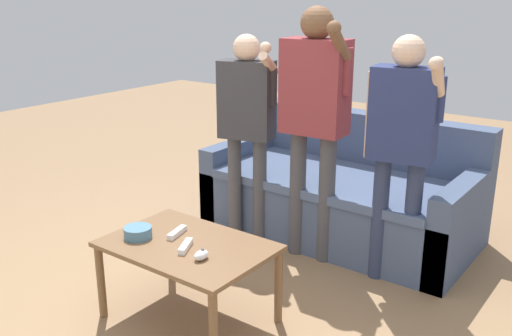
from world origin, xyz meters
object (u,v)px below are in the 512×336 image
(snack_bowl, at_px, (138,232))
(game_remote_nunchuk, at_px, (201,255))
(coffee_table, at_px, (188,254))
(player_right, at_px, (402,133))
(player_center, at_px, (314,106))
(player_left, at_px, (247,115))
(couch, at_px, (343,194))
(game_remote_wand_far, at_px, (186,246))
(game_remote_wand_near, at_px, (177,233))

(snack_bowl, relative_size, game_remote_nunchuk, 1.72)
(coffee_table, relative_size, player_right, 0.58)
(snack_bowl, distance_m, player_center, 1.34)
(coffee_table, bearing_deg, game_remote_nunchuk, -27.08)
(game_remote_nunchuk, bearing_deg, player_left, 116.88)
(couch, bearing_deg, game_remote_wand_far, -92.14)
(coffee_table, height_order, player_right, player_right)
(coffee_table, bearing_deg, game_remote_wand_far, -55.01)
(couch, distance_m, game_remote_nunchuk, 1.66)
(player_center, xyz_separation_m, game_remote_wand_near, (-0.25, -1.01, -0.57))
(player_center, bearing_deg, player_right, 1.44)
(couch, xyz_separation_m, player_right, (0.61, -0.48, 0.65))
(game_remote_wand_far, bearing_deg, player_left, 111.29)
(couch, height_order, player_left, player_left)
(player_left, height_order, game_remote_wand_near, player_left)
(player_center, bearing_deg, snack_bowl, -108.83)
(game_remote_nunchuk, relative_size, game_remote_wand_far, 0.56)
(couch, distance_m, snack_bowl, 1.70)
(player_right, bearing_deg, game_remote_wand_far, -120.86)
(player_center, bearing_deg, game_remote_wand_far, -94.56)
(coffee_table, xyz_separation_m, player_right, (0.70, 1.07, 0.55))
(snack_bowl, bearing_deg, player_right, 50.16)
(snack_bowl, height_order, player_left, player_left)
(snack_bowl, relative_size, game_remote_wand_near, 0.93)
(player_left, xyz_separation_m, game_remote_wand_near, (0.26, -0.96, -0.45))
(player_left, distance_m, game_remote_wand_near, 1.09)
(snack_bowl, distance_m, game_remote_nunchuk, 0.45)
(game_remote_nunchuk, relative_size, player_left, 0.06)
(couch, relative_size, game_remote_wand_near, 11.65)
(couch, height_order, game_remote_wand_near, couch)
(couch, relative_size, player_right, 1.27)
(coffee_table, xyz_separation_m, player_center, (0.12, 1.05, 0.64))
(game_remote_nunchuk, xyz_separation_m, game_remote_wand_far, (-0.15, 0.04, -0.01))
(couch, distance_m, coffee_table, 1.56)
(couch, height_order, coffee_table, couch)
(player_left, bearing_deg, game_remote_wand_near, -75.06)
(couch, distance_m, player_right, 1.01)
(player_left, height_order, player_center, player_center)
(game_remote_nunchuk, xyz_separation_m, player_center, (-0.06, 1.15, 0.56))
(snack_bowl, xyz_separation_m, player_center, (0.39, 1.15, 0.55))
(game_remote_nunchuk, bearing_deg, coffee_table, 152.92)
(player_left, bearing_deg, player_center, 4.72)
(player_left, bearing_deg, game_remote_wand_far, -68.71)
(game_remote_nunchuk, distance_m, player_left, 1.31)
(player_right, distance_m, game_remote_wand_far, 1.39)
(snack_bowl, relative_size, player_center, 0.09)
(player_right, bearing_deg, player_center, -178.56)
(game_remote_nunchuk, bearing_deg, player_center, 92.87)
(coffee_table, bearing_deg, player_center, 83.28)
(game_remote_wand_far, bearing_deg, game_remote_nunchuk, -15.90)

